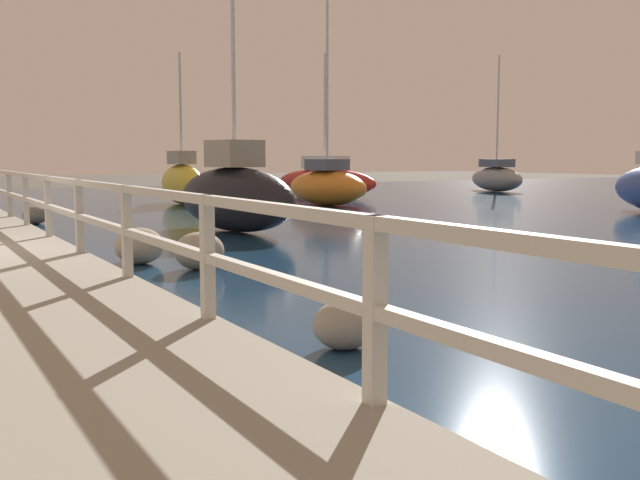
{
  "coord_description": "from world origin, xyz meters",
  "views": [
    {
      "loc": [
        0.08,
        -12.01,
        1.62
      ],
      "look_at": [
        5.72,
        -2.01,
        0.35
      ],
      "focal_mm": 42.0,
      "sensor_mm": 36.0,
      "label": 1
    }
  ],
  "objects": [
    {
      "name": "railing",
      "position": [
        2.27,
        -0.0,
        0.99
      ],
      "size": [
        0.1,
        32.5,
        1.03
      ],
      "color": "beige",
      "rests_on": "dock_walkway"
    },
    {
      "name": "boulder_far_strip",
      "position": [
        3.84,
        -1.78,
        0.27
      ],
      "size": [
        0.73,
        0.66,
        0.55
      ],
      "color": "gray",
      "rests_on": "ground"
    },
    {
      "name": "boulder_water_edge",
      "position": [
        3.24,
        -0.8,
        0.28
      ],
      "size": [
        0.75,
        0.67,
        0.56
      ],
      "color": "gray",
      "rests_on": "ground"
    },
    {
      "name": "boulder_mid_strip",
      "position": [
        2.97,
        7.29,
        0.22
      ],
      "size": [
        0.6,
        0.54,
        0.45
      ],
      "color": "#666056",
      "rests_on": "ground"
    },
    {
      "name": "boulder_upstream",
      "position": [
        3.32,
        -6.69,
        0.21
      ],
      "size": [
        0.56,
        0.51,
        0.42
      ],
      "color": "gray",
      "rests_on": "ground"
    },
    {
      "name": "sailboat_black",
      "position": [
        6.49,
        3.16,
        0.81
      ],
      "size": [
        1.96,
        4.25,
        7.71
      ],
      "rotation": [
        0.0,
        0.0,
        0.17
      ],
      "color": "black",
      "rests_on": "water_surface"
    },
    {
      "name": "sailboat_red",
      "position": [
        15.69,
        15.25,
        0.69
      ],
      "size": [
        2.29,
        6.0,
        5.89
      ],
      "rotation": [
        0.0,
        0.0,
        0.22
      ],
      "color": "red",
      "rests_on": "water_surface"
    },
    {
      "name": "sailboat_orange",
      "position": [
        12.74,
        9.94,
        0.68
      ],
      "size": [
        2.1,
        3.8,
        7.72
      ],
      "rotation": [
        0.0,
        0.0,
        0.18
      ],
      "color": "orange",
      "rests_on": "water_surface"
    },
    {
      "name": "sailboat_gray",
      "position": [
        25.23,
        15.27,
        0.68
      ],
      "size": [
        2.35,
        4.63,
        6.45
      ],
      "rotation": [
        0.0,
        0.0,
        -0.25
      ],
      "color": "gray",
      "rests_on": "water_surface"
    },
    {
      "name": "sailboat_yellow",
      "position": [
        8.7,
        13.05,
        0.79
      ],
      "size": [
        0.95,
        3.51,
        5.18
      ],
      "rotation": [
        0.0,
        0.0,
        0.01
      ],
      "color": "gold",
      "rests_on": "water_surface"
    }
  ]
}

